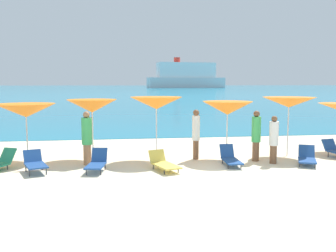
% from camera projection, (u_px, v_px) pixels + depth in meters
% --- Properties ---
extents(ground_plane, '(50.00, 100.00, 0.30)m').
position_uv_depth(ground_plane, '(171.00, 138.00, 21.17)').
color(ground_plane, beige).
extents(ocean_water, '(650.00, 440.00, 0.02)m').
position_uv_depth(ocean_water, '(119.00, 88.00, 236.49)').
color(ocean_water, teal).
rests_on(ocean_water, ground_plane).
extents(umbrella_2, '(2.20, 2.20, 2.16)m').
position_uv_depth(umbrella_2, '(26.00, 111.00, 14.12)').
color(umbrella_2, silver).
rests_on(umbrella_2, ground_plane).
extents(umbrella_3, '(1.94, 1.94, 2.30)m').
position_uv_depth(umbrella_3, '(92.00, 106.00, 14.48)').
color(umbrella_3, silver).
rests_on(umbrella_3, ground_plane).
extents(umbrella_4, '(2.15, 2.15, 2.40)m').
position_uv_depth(umbrella_4, '(156.00, 103.00, 14.34)').
color(umbrella_4, silver).
rests_on(umbrella_4, ground_plane).
extents(umbrella_5, '(2.02, 2.02, 2.23)m').
position_uv_depth(umbrella_5, '(227.00, 108.00, 14.50)').
color(umbrella_5, silver).
rests_on(umbrella_5, ground_plane).
extents(umbrella_6, '(2.07, 2.07, 2.37)m').
position_uv_depth(umbrella_6, '(289.00, 102.00, 15.02)').
color(umbrella_6, silver).
rests_on(umbrella_6, ground_plane).
extents(lounge_chair_1, '(0.75, 1.33, 0.71)m').
position_uv_depth(lounge_chair_1, '(97.00, 162.00, 12.51)').
color(lounge_chair_1, '#1E478C').
rests_on(lounge_chair_1, ground_plane).
extents(lounge_chair_2, '(1.01, 1.40, 0.68)m').
position_uv_depth(lounge_chair_2, '(35.00, 163.00, 12.38)').
color(lounge_chair_2, '#1E478C').
rests_on(lounge_chair_2, ground_plane).
extents(lounge_chair_3, '(1.11, 1.46, 0.63)m').
position_uv_depth(lounge_chair_3, '(307.00, 157.00, 13.58)').
color(lounge_chair_3, '#1E478C').
rests_on(lounge_chair_3, ground_plane).
extents(lounge_chair_4, '(0.57, 1.47, 0.67)m').
position_uv_depth(lounge_chair_4, '(230.00, 158.00, 13.47)').
color(lounge_chair_4, '#1E478C').
rests_on(lounge_chair_4, ground_plane).
extents(lounge_chair_8, '(1.01, 1.53, 0.61)m').
position_uv_depth(lounge_chair_8, '(164.00, 163.00, 12.68)').
color(lounge_chair_8, '#D8BF4C').
rests_on(lounge_chair_8, ground_plane).
extents(beachgoer_0, '(0.33, 0.33, 1.75)m').
position_uv_depth(beachgoer_0, '(274.00, 138.00, 13.66)').
color(beachgoer_0, brown).
rests_on(beachgoer_0, ground_plane).
extents(beachgoer_1, '(0.37, 0.37, 1.93)m').
position_uv_depth(beachgoer_1, '(87.00, 137.00, 13.46)').
color(beachgoer_1, '#A3704C').
rests_on(beachgoer_1, ground_plane).
extents(beachgoer_2, '(0.29, 0.29, 1.92)m').
position_uv_depth(beachgoer_2, '(196.00, 132.00, 14.42)').
color(beachgoer_2, brown).
rests_on(beachgoer_2, ground_plane).
extents(beachgoer_3, '(0.34, 0.34, 1.90)m').
position_uv_depth(beachgoer_3, '(256.00, 134.00, 14.10)').
color(beachgoer_3, brown).
rests_on(beachgoer_3, ground_plane).
extents(cruise_ship, '(48.45, 16.79, 18.31)m').
position_uv_depth(cruise_ship, '(186.00, 77.00, 230.84)').
color(cruise_ship, silver).
rests_on(cruise_ship, ocean_water).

